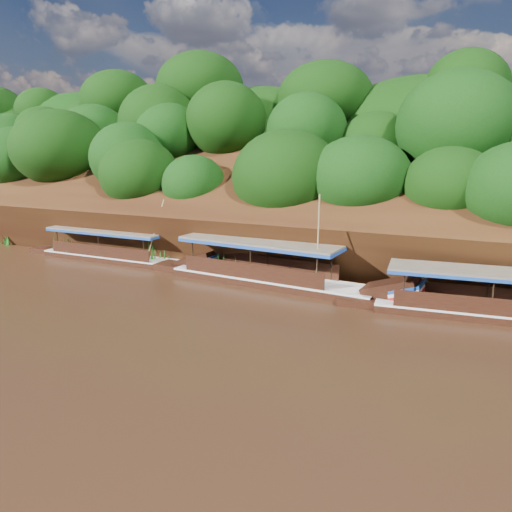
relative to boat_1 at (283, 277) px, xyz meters
The scene contains 5 objects.
ground 7.90m from the boat_1, 77.63° to the right, with size 160.00×160.00×0.00m, color black.
riverbank 15.18m from the boat_1, 83.64° to the left, with size 120.00×30.06×19.40m.
boat_1 is the anchor object (origin of this frame).
boat_2 13.27m from the boat_1, behind, with size 14.91×2.45×5.26m.
reeds 3.13m from the boat_1, 150.36° to the left, with size 51.03×2.19×2.12m.
Camera 1 is at (9.18, -20.07, 8.79)m, focal length 35.00 mm.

